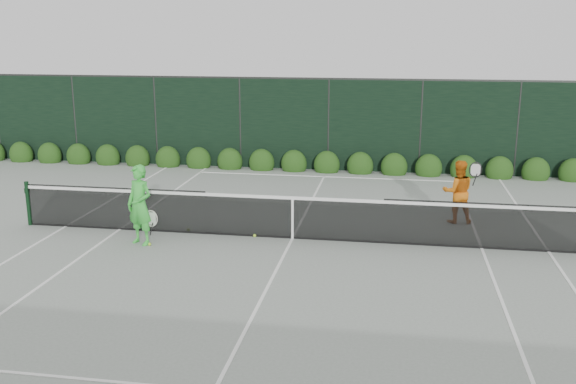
# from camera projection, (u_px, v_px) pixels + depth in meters

# --- Properties ---
(ground) EXTENTS (80.00, 80.00, 0.00)m
(ground) POSITION_uv_depth(u_px,v_px,m) (292.00, 239.00, 14.41)
(ground) COLOR gray
(ground) RESTS_ON ground
(tennis_net) EXTENTS (12.90, 0.10, 1.07)m
(tennis_net) POSITION_uv_depth(u_px,v_px,m) (291.00, 216.00, 14.29)
(tennis_net) COLOR black
(tennis_net) RESTS_ON ground
(player_woman) EXTENTS (0.75, 0.63, 1.76)m
(player_woman) POSITION_uv_depth(u_px,v_px,m) (140.00, 205.00, 13.86)
(player_woman) COLOR green
(player_woman) RESTS_ON ground
(player_man) EXTENTS (0.91, 0.66, 1.54)m
(player_man) POSITION_uv_depth(u_px,v_px,m) (458.00, 192.00, 15.45)
(player_man) COLOR #D06611
(player_man) RESTS_ON ground
(court_lines) EXTENTS (11.03, 23.83, 0.01)m
(court_lines) POSITION_uv_depth(u_px,v_px,m) (292.00, 238.00, 14.41)
(court_lines) COLOR white
(court_lines) RESTS_ON ground
(windscreen_fence) EXTENTS (32.00, 21.07, 3.06)m
(windscreen_fence) POSITION_uv_depth(u_px,v_px,m) (269.00, 205.00, 11.45)
(windscreen_fence) COLOR black
(windscreen_fence) RESTS_ON ground
(hedge_row) EXTENTS (31.66, 0.65, 0.94)m
(hedge_row) POSITION_uv_depth(u_px,v_px,m) (327.00, 165.00, 21.19)
(hedge_row) COLOR #183A10
(hedge_row) RESTS_ON ground
(tennis_balls) EXTENTS (2.19, 1.21, 0.07)m
(tennis_balls) POSITION_uv_depth(u_px,v_px,m) (198.00, 236.00, 14.46)
(tennis_balls) COLOR #AAD930
(tennis_balls) RESTS_ON ground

